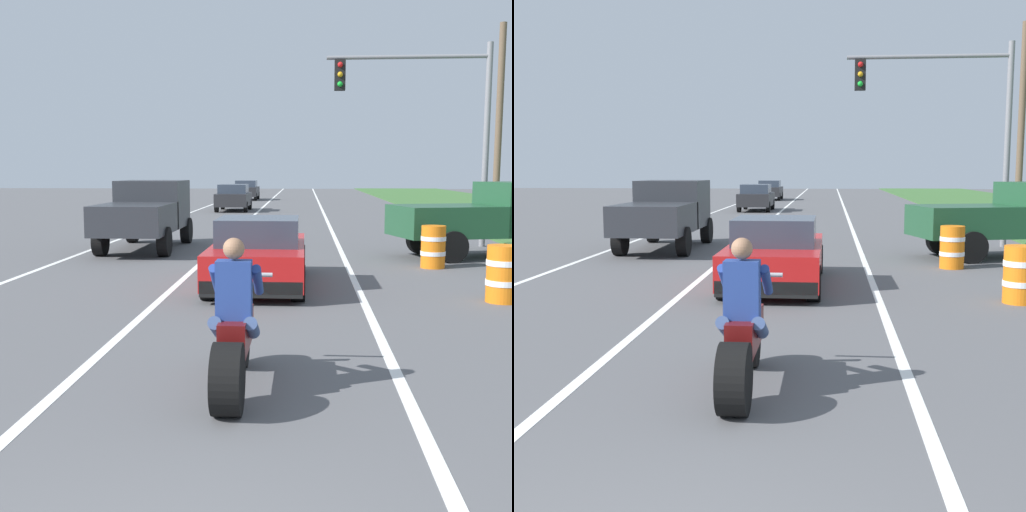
% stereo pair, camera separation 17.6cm
% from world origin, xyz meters
% --- Properties ---
extents(lane_stripe_left_solid, '(0.14, 120.00, 0.01)m').
position_xyz_m(lane_stripe_left_solid, '(-5.40, 20.00, 0.00)').
color(lane_stripe_left_solid, white).
rests_on(lane_stripe_left_solid, ground).
extents(lane_stripe_right_solid, '(0.14, 120.00, 0.01)m').
position_xyz_m(lane_stripe_right_solid, '(1.80, 20.00, 0.00)').
color(lane_stripe_right_solid, white).
rests_on(lane_stripe_right_solid, ground).
extents(lane_stripe_centre_dashed, '(0.14, 120.00, 0.01)m').
position_xyz_m(lane_stripe_centre_dashed, '(-1.80, 20.00, 0.00)').
color(lane_stripe_centre_dashed, white).
rests_on(lane_stripe_centre_dashed, ground).
extents(motorcycle_with_rider, '(0.70, 2.21, 1.62)m').
position_xyz_m(motorcycle_with_rider, '(0.04, 4.02, 0.59)').
color(motorcycle_with_rider, black).
rests_on(motorcycle_with_rider, ground).
extents(sports_car_red, '(1.84, 4.30, 1.37)m').
position_xyz_m(sports_car_red, '(-0.15, 10.47, 0.63)').
color(sports_car_red, red).
rests_on(sports_car_red, ground).
extents(pickup_truck_left_lane_dark_grey, '(2.02, 4.80, 1.98)m').
position_xyz_m(pickup_truck_left_lane_dark_grey, '(-3.84, 16.38, 1.11)').
color(pickup_truck_left_lane_dark_grey, '#2D3035').
rests_on(pickup_truck_left_lane_dark_grey, ground).
extents(pickup_truck_right_shoulder_dark_green, '(5.14, 3.14, 1.98)m').
position_xyz_m(pickup_truck_right_shoulder_dark_green, '(5.75, 15.34, 1.11)').
color(pickup_truck_right_shoulder_dark_green, '#1E4C2D').
rests_on(pickup_truck_right_shoulder_dark_green, ground).
extents(traffic_light_mast_near, '(4.84, 0.34, 6.00)m').
position_xyz_m(traffic_light_mast_near, '(4.62, 17.78, 4.01)').
color(traffic_light_mast_near, gray).
rests_on(traffic_light_mast_near, ground).
extents(utility_pole_roadside, '(0.24, 0.24, 7.40)m').
position_xyz_m(utility_pole_roadside, '(7.62, 21.89, 3.70)').
color(utility_pole_roadside, brown).
rests_on(utility_pole_roadside, ground).
extents(construction_barrel_nearest, '(0.58, 0.58, 1.00)m').
position_xyz_m(construction_barrel_nearest, '(4.20, 9.10, 0.50)').
color(construction_barrel_nearest, orange).
rests_on(construction_barrel_nearest, ground).
extents(construction_barrel_mid, '(0.58, 0.58, 1.00)m').
position_xyz_m(construction_barrel_mid, '(3.78, 13.18, 0.50)').
color(construction_barrel_mid, orange).
rests_on(construction_barrel_mid, ground).
extents(distant_car_far_ahead, '(1.80, 4.00, 1.50)m').
position_xyz_m(distant_car_far_ahead, '(-3.23, 34.75, 0.77)').
color(distant_car_far_ahead, '#262628').
rests_on(distant_car_far_ahead, ground).
extents(distant_car_further_ahead, '(1.80, 4.00, 1.50)m').
position_xyz_m(distant_car_further_ahead, '(-3.70, 48.66, 0.77)').
color(distant_car_further_ahead, '#262628').
rests_on(distant_car_further_ahead, ground).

